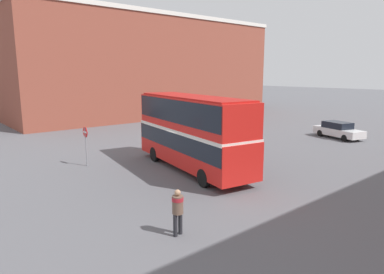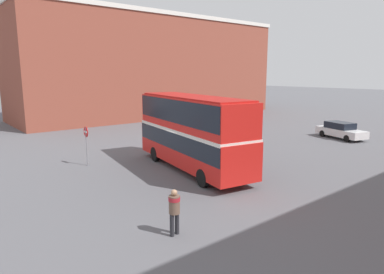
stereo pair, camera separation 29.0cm
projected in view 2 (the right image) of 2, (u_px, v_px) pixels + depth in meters
The scene contains 6 objects.
ground_plane at pixel (192, 170), 21.26m from camera, with size 240.00×240.00×0.00m, color #5B5B60.
building_row_left at pixel (152, 67), 48.34m from camera, with size 11.59×37.08×13.56m.
double_decker_bus at pixel (192, 128), 20.98m from camera, with size 10.38×4.22×4.58m.
pedestrian_foreground at pixel (174, 207), 12.55m from camera, with size 0.50×0.50×1.78m.
parked_car_kerb_near at pixel (341, 130), 31.48m from camera, with size 4.90×2.90×1.50m.
no_entry_sign at pixel (86, 139), 22.02m from camera, with size 0.68×0.08×2.57m.
Camera 2 is at (15.94, -12.92, 5.94)m, focal length 32.00 mm.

